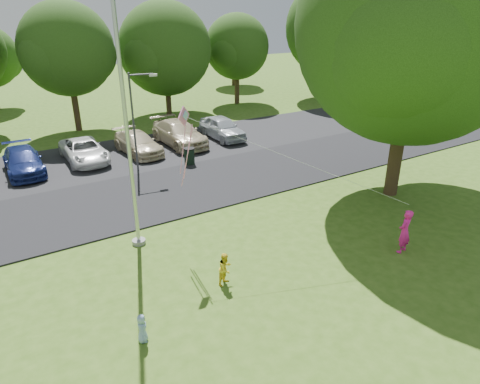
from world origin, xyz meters
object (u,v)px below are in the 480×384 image
flagpole (128,137)px  trash_can (189,156)px  big_tree (415,32)px  street_lamp (137,114)px  woman (405,231)px  child_blue (142,328)px  child_yellow (225,269)px  kite (190,130)px

flagpole → trash_can: size_ratio=10.18×
trash_can → big_tree: (6.28, -8.88, 6.79)m
street_lamp → big_tree: (8.91, -9.40, 4.14)m
big_tree → woman: 8.37m
street_lamp → woman: bearing=-59.9°
flagpole → child_blue: 6.48m
child_yellow → street_lamp: bearing=57.8°
street_lamp → trash_can: size_ratio=5.33×
child_yellow → kite: (0.20, 2.57, 3.92)m
child_yellow → kite: 4.69m
trash_can → kite: 9.97m
woman → child_yellow: bearing=-27.8°
child_yellow → trash_can: bearing=44.5°
street_lamp → child_blue: bearing=-101.1°
child_blue → flagpole: bearing=0.1°
flagpole → trash_can: flagpole is taller
street_lamp → kite: kite is taller
big_tree → child_blue: size_ratio=14.97×
child_yellow → big_tree: bearing=-14.3°
woman → child_yellow: woman is taller
flagpole → street_lamp: bearing=69.1°
child_blue → street_lamp: bearing=-1.3°
woman → street_lamp: bearing=-81.7°
woman → child_yellow: 6.68m
trash_can → kite: kite is taller
woman → trash_can: bearing=-91.9°
street_lamp → child_yellow: size_ratio=4.72×
trash_can → woman: 12.85m
trash_can → kite: bearing=-114.4°
flagpole → big_tree: 12.33m
child_yellow → child_blue: size_ratio=1.33×
flagpole → kite: size_ratio=1.49×
child_yellow → child_blue: child_yellow is taller
trash_can → street_lamp: bearing=168.7°
street_lamp → trash_can: street_lamp is taller
street_lamp → woman: size_ratio=3.13×
big_tree → kite: big_tree is taller
street_lamp → big_tree: bearing=-37.7°
big_tree → child_yellow: big_tree is taller
woman → child_yellow: (-6.45, 1.71, -0.28)m
kite → trash_can: bearing=31.7°
trash_can → child_yellow: child_yellow is taller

